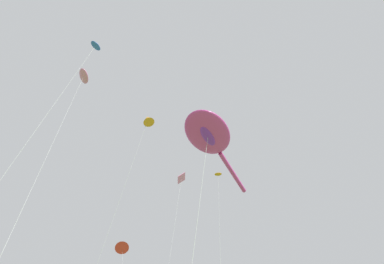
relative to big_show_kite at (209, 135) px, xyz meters
name	(u,v)px	position (x,y,z in m)	size (l,w,h in m)	color
big_show_kite	(209,135)	(0.00, 0.00, 0.00)	(7.47, 5.69, 20.09)	#CC3899
small_kite_tiny_distant	(148,121)	(-3.17, 3.55, 3.76)	(2.41, 5.12, 24.03)	orange
small_kite_diamond_red	(219,189)	(4.40, 5.88, 1.97)	(1.43, 0.67, 23.43)	orange
small_kite_triangle_green	(122,245)	(0.10, 16.37, 1.55)	(3.23, 5.08, 22.05)	red
small_kite_delta_white	(179,193)	(2.42, 9.20, 3.28)	(2.87, 1.07, 25.30)	pink
small_kite_streamer_purple	(91,53)	(-8.68, -0.51, 2.50)	(2.21, 1.67, 23.30)	blue
small_kite_bird_shape	(83,77)	(-8.67, 2.89, 4.75)	(1.27, 4.60, 24.96)	pink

